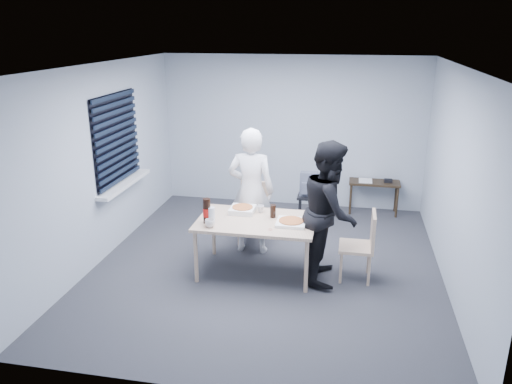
% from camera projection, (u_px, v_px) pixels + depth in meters
% --- Properties ---
extents(room, '(5.00, 5.00, 5.00)m').
position_uv_depth(room, '(119.00, 146.00, 7.00)').
color(room, '#2D2D32').
rests_on(room, ground).
extents(dining_table, '(1.48, 0.94, 0.72)m').
position_uv_depth(dining_table, '(256.00, 224.00, 6.30)').
color(dining_table, beige).
rests_on(dining_table, ground).
extents(chair_far, '(0.42, 0.42, 0.89)m').
position_uv_depth(chair_far, '(254.00, 208.00, 7.31)').
color(chair_far, beige).
rests_on(chair_far, ground).
extents(chair_right, '(0.42, 0.42, 0.89)m').
position_uv_depth(chair_right, '(364.00, 241.00, 6.16)').
color(chair_right, beige).
rests_on(chair_right, ground).
extents(person_white, '(0.65, 0.42, 1.77)m').
position_uv_depth(person_white, '(251.00, 191.00, 6.86)').
color(person_white, white).
rests_on(person_white, ground).
extents(person_black, '(0.47, 0.86, 1.77)m').
position_uv_depth(person_black, '(330.00, 212.00, 6.10)').
color(person_black, black).
rests_on(person_black, ground).
extents(side_table, '(0.84, 0.37, 0.56)m').
position_uv_depth(side_table, '(374.00, 186.00, 8.41)').
color(side_table, '#332618').
rests_on(side_table, ground).
extents(stool, '(0.34, 0.34, 0.47)m').
position_uv_depth(stool, '(308.00, 202.00, 8.01)').
color(stool, black).
rests_on(stool, ground).
extents(backpack, '(0.27, 0.20, 0.38)m').
position_uv_depth(backpack, '(309.00, 184.00, 7.91)').
color(backpack, slate).
rests_on(backpack, stool).
extents(pizza_box_a, '(0.32, 0.32, 0.08)m').
position_uv_depth(pizza_box_a, '(243.00, 209.00, 6.53)').
color(pizza_box_a, white).
rests_on(pizza_box_a, dining_table).
extents(pizza_box_b, '(0.36, 0.36, 0.05)m').
position_uv_depth(pizza_box_b, '(291.00, 222.00, 6.15)').
color(pizza_box_b, white).
rests_on(pizza_box_b, dining_table).
extents(mug_a, '(0.17, 0.17, 0.10)m').
position_uv_depth(mug_a, '(210.00, 223.00, 6.05)').
color(mug_a, silver).
rests_on(mug_a, dining_table).
extents(mug_b, '(0.10, 0.10, 0.09)m').
position_uv_depth(mug_b, '(260.00, 209.00, 6.52)').
color(mug_b, silver).
rests_on(mug_b, dining_table).
extents(cola_glass, '(0.10, 0.10, 0.17)m').
position_uv_depth(cola_glass, '(273.00, 211.00, 6.34)').
color(cola_glass, black).
rests_on(cola_glass, dining_table).
extents(soda_bottle, '(0.10, 0.10, 0.32)m').
position_uv_depth(soda_bottle, '(207.00, 211.00, 6.15)').
color(soda_bottle, black).
rests_on(soda_bottle, dining_table).
extents(plastic_cups, '(0.11, 0.11, 0.21)m').
position_uv_depth(plastic_cups, '(211.00, 215.00, 6.15)').
color(plastic_cups, silver).
rests_on(plastic_cups, dining_table).
extents(rubber_band, '(0.07, 0.07, 0.00)m').
position_uv_depth(rubber_band, '(270.00, 230.00, 5.98)').
color(rubber_band, red).
rests_on(rubber_band, dining_table).
extents(papers, '(0.22, 0.30, 0.00)m').
position_uv_depth(papers, '(365.00, 181.00, 8.42)').
color(papers, white).
rests_on(papers, side_table).
extents(black_box, '(0.16, 0.14, 0.06)m').
position_uv_depth(black_box, '(388.00, 181.00, 8.32)').
color(black_box, black).
rests_on(black_box, side_table).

